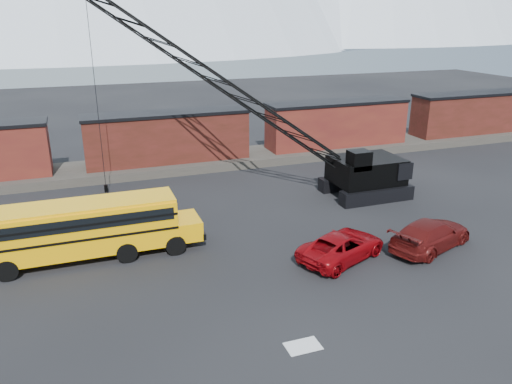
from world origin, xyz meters
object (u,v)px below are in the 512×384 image
Objects in this scene: maroon_suv at (431,234)px; school_bus at (87,228)px; crawler_crane at (222,84)px; red_pickup at (342,246)px.

school_bus is at bearing 53.42° from maroon_suv.
crawler_crane reaches higher than school_bus.
school_bus is at bearing -143.41° from crawler_crane.
school_bus is 13.64m from red_pickup.
school_bus reaches higher than red_pickup.
maroon_suv is (18.11, -5.19, -0.96)m from school_bus.
red_pickup is (12.77, -4.68, -1.05)m from school_bus.
maroon_suv is at bearing -55.73° from crawler_crane.
school_bus reaches higher than maroon_suv.
crawler_crane is at bearing 36.59° from school_bus.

